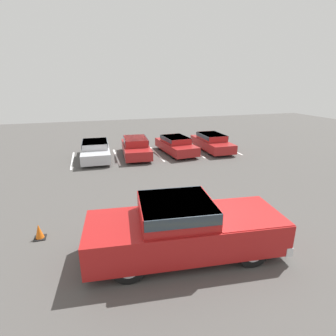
{
  "coord_description": "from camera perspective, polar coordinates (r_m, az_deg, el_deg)",
  "views": [
    {
      "loc": [
        -3.31,
        -6.77,
        5.02
      ],
      "look_at": [
        0.19,
        4.87,
        1.0
      ],
      "focal_mm": 28.0,
      "sensor_mm": 36.0,
      "label": 1
    }
  ],
  "objects": [
    {
      "name": "ground_plane",
      "position": [
        9.05,
        8.02,
        -15.58
      ],
      "size": [
        60.0,
        60.0,
        0.0
      ],
      "primitive_type": "plane",
      "color": "#4C4947"
    },
    {
      "name": "parked_sedan_a",
      "position": [
        18.49,
        -15.52,
        3.91
      ],
      "size": [
        1.94,
        4.58,
        1.2
      ],
      "rotation": [
        0.0,
        0.0,
        -1.6
      ],
      "color": "#B7BABF",
      "rests_on": "ground_plane"
    },
    {
      "name": "stall_stripe_b",
      "position": [
        18.74,
        -11.16,
        2.41
      ],
      "size": [
        0.12,
        4.22,
        0.01
      ],
      "primitive_type": "cube",
      "color": "white",
      "rests_on": "ground_plane"
    },
    {
      "name": "parked_sedan_d",
      "position": [
        20.37,
        9.51,
        5.69
      ],
      "size": [
        1.74,
        4.55,
        1.25
      ],
      "rotation": [
        0.0,
        0.0,
        -1.57
      ],
      "color": "maroon",
      "rests_on": "ground_plane"
    },
    {
      "name": "parked_sedan_b",
      "position": [
        18.64,
        -7.05,
        4.71
      ],
      "size": [
        2.06,
        4.53,
        1.29
      ],
      "rotation": [
        0.0,
        0.0,
        -1.64
      ],
      "color": "maroon",
      "rests_on": "ground_plane"
    },
    {
      "name": "stall_stripe_d",
      "position": [
        20.1,
        5.62,
        3.76
      ],
      "size": [
        0.12,
        4.22,
        0.01
      ],
      "primitive_type": "cube",
      "color": "white",
      "rests_on": "ground_plane"
    },
    {
      "name": "pickup_truck",
      "position": [
        7.99,
        3.96,
        -12.77
      ],
      "size": [
        5.99,
        2.69,
        1.79
      ],
      "rotation": [
        0.0,
        0.0,
        -0.11
      ],
      "color": "#A51919",
      "rests_on": "ground_plane"
    },
    {
      "name": "parked_sedan_c",
      "position": [
        19.25,
        1.72,
        5.17
      ],
      "size": [
        2.15,
        4.43,
        1.21
      ],
      "rotation": [
        0.0,
        0.0,
        -1.48
      ],
      "color": "maroon",
      "rests_on": "ground_plane"
    },
    {
      "name": "traffic_cone",
      "position": [
        9.98,
        -26.25,
        -12.39
      ],
      "size": [
        0.37,
        0.37,
        0.52
      ],
      "color": "black",
      "rests_on": "ground_plane"
    },
    {
      "name": "stall_stripe_e",
      "position": [
        21.36,
        12.91,
        4.25
      ],
      "size": [
        0.12,
        4.22,
        0.01
      ],
      "primitive_type": "cube",
      "color": "white",
      "rests_on": "ground_plane"
    },
    {
      "name": "stall_stripe_c",
      "position": [
        19.21,
        -2.48,
        3.14
      ],
      "size": [
        0.12,
        4.22,
        0.01
      ],
      "primitive_type": "cube",
      "color": "white",
      "rests_on": "ground_plane"
    },
    {
      "name": "stall_stripe_a",
      "position": [
        18.71,
        -20.07,
        1.61
      ],
      "size": [
        0.12,
        4.22,
        0.01
      ],
      "primitive_type": "cube",
      "color": "white",
      "rests_on": "ground_plane"
    }
  ]
}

